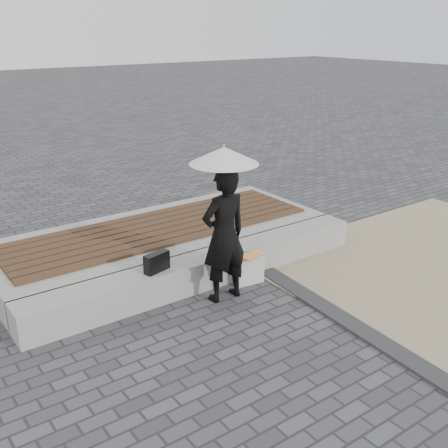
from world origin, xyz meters
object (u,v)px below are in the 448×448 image
(handbag, at_px, (157,262))
(parasol, at_px, (224,155))
(canvas_tote, at_px, (249,269))
(seating_ledge, at_px, (205,269))
(woman, at_px, (224,235))

(handbag, bearing_deg, parasol, -46.13)
(canvas_tote, bearing_deg, handbag, 174.55)
(seating_ledge, distance_m, parasol, 1.72)
(woman, distance_m, handbag, 0.89)
(seating_ledge, relative_size, woman, 2.94)
(woman, bearing_deg, canvas_tote, -163.86)
(seating_ledge, height_order, woman, woman)
(parasol, distance_m, handbag, 1.56)
(seating_ledge, relative_size, handbag, 14.68)
(woman, height_order, parasol, parasol)
(woman, xyz_separation_m, canvas_tote, (0.52, 0.15, -0.65))
(woman, bearing_deg, handbag, -31.82)
(woman, height_order, handbag, woman)
(seating_ledge, xyz_separation_m, handbag, (-0.74, -0.06, 0.32))
(seating_ledge, relative_size, canvas_tote, 12.35)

